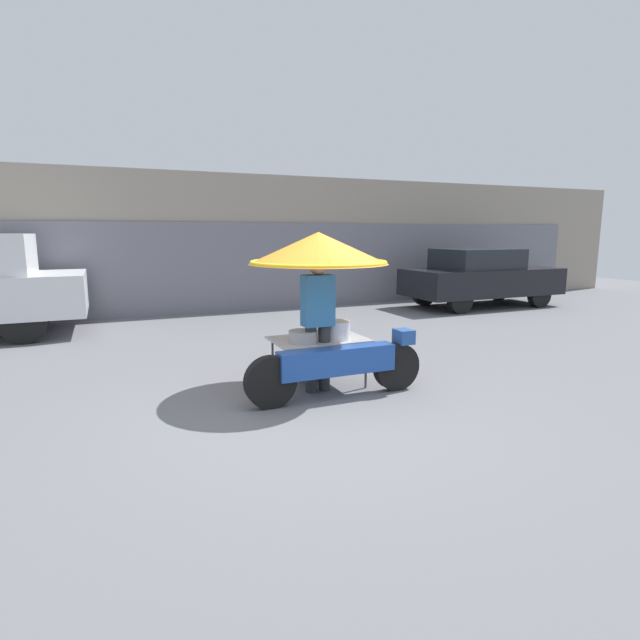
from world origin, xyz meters
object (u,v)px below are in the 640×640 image
at_px(vendor_motorcycle_cart, 321,271).
at_px(parked_car, 481,277).
at_px(vendor_person, 318,316).
at_px(potted_plant, 540,280).

height_order(vendor_motorcycle_cart, parked_car, vendor_motorcycle_cart).
xyz_separation_m(vendor_person, potted_plant, (10.42, 6.24, -0.51)).
height_order(vendor_motorcycle_cart, potted_plant, vendor_motorcycle_cart).
xyz_separation_m(vendor_motorcycle_cart, potted_plant, (10.31, 6.09, -1.05)).
relative_size(vendor_motorcycle_cart, vendor_person, 1.34).
height_order(vendor_motorcycle_cart, vendor_person, vendor_motorcycle_cart).
bearing_deg(potted_plant, vendor_person, -149.09).
distance_m(parked_car, potted_plant, 3.83).
relative_size(vendor_person, parked_car, 0.40).
bearing_deg(parked_car, vendor_person, -144.23).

